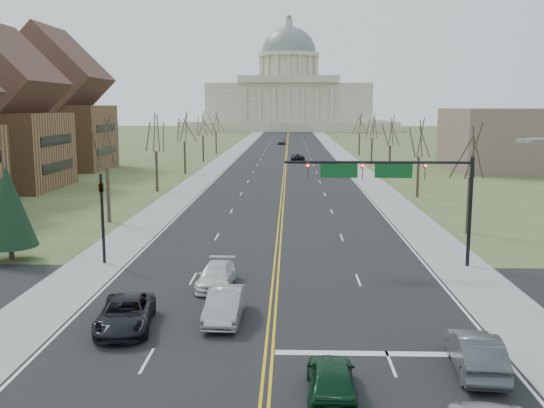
# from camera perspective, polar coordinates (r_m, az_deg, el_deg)

# --- Properties ---
(ground) EXTENTS (600.00, 600.00, 0.00)m
(ground) POSITION_cam_1_polar(r_m,az_deg,el_deg) (27.43, -0.21, -12.99)
(ground) COLOR #4C5A2D
(ground) RESTS_ON ground
(road) EXTENTS (20.00, 380.00, 0.01)m
(road) POSITION_cam_1_polar(r_m,az_deg,el_deg) (135.78, 1.37, 4.81)
(road) COLOR black
(road) RESTS_ON ground
(cross_road) EXTENTS (120.00, 14.00, 0.01)m
(cross_road) POSITION_cam_1_polar(r_m,az_deg,el_deg) (33.06, 0.14, -9.05)
(cross_road) COLOR black
(cross_road) RESTS_ON ground
(sidewalk_left) EXTENTS (4.00, 380.00, 0.03)m
(sidewalk_left) POSITION_cam_1_polar(r_m,az_deg,el_deg) (136.38, -3.70, 4.82)
(sidewalk_left) COLOR gray
(sidewalk_left) RESTS_ON ground
(sidewalk_right) EXTENTS (4.00, 380.00, 0.03)m
(sidewalk_right) POSITION_cam_1_polar(r_m,az_deg,el_deg) (136.23, 6.44, 4.78)
(sidewalk_right) COLOR gray
(sidewalk_right) RESTS_ON ground
(center_line) EXTENTS (0.42, 380.00, 0.01)m
(center_line) POSITION_cam_1_polar(r_m,az_deg,el_deg) (135.78, 1.37, 4.82)
(center_line) COLOR gold
(center_line) RESTS_ON road
(edge_line_left) EXTENTS (0.15, 380.00, 0.01)m
(edge_line_left) POSITION_cam_1_polar(r_m,az_deg,el_deg) (136.19, -2.77, 4.82)
(edge_line_left) COLOR silver
(edge_line_left) RESTS_ON road
(edge_line_right) EXTENTS (0.15, 380.00, 0.01)m
(edge_line_right) POSITION_cam_1_polar(r_m,az_deg,el_deg) (136.07, 5.51, 4.79)
(edge_line_right) COLOR silver
(edge_line_right) RESTS_ON road
(stop_bar) EXTENTS (9.50, 0.50, 0.01)m
(stop_bar) POSITION_cam_1_polar(r_m,az_deg,el_deg) (26.80, 10.77, -13.67)
(stop_bar) COLOR silver
(stop_bar) RESTS_ON road
(capitol) EXTENTS (90.00, 60.00, 50.00)m
(capitol) POSITION_cam_1_polar(r_m,az_deg,el_deg) (275.32, 1.58, 9.99)
(capitol) COLOR beige
(capitol) RESTS_ON ground
(signal_mast) EXTENTS (12.12, 0.44, 7.20)m
(signal_mast) POSITION_cam_1_polar(r_m,az_deg,el_deg) (39.70, 11.27, 2.37)
(signal_mast) COLOR black
(signal_mast) RESTS_ON ground
(signal_left) EXTENTS (0.32, 0.36, 6.00)m
(signal_left) POSITION_cam_1_polar(r_m,az_deg,el_deg) (41.34, -15.70, -0.40)
(signal_left) COLOR black
(signal_left) RESTS_ON ground
(tree_r_0) EXTENTS (3.74, 3.74, 8.50)m
(tree_r_0) POSITION_cam_1_polar(r_m,az_deg,el_deg) (51.64, 18.25, 4.50)
(tree_r_0) COLOR #35261F
(tree_r_0) RESTS_ON ground
(tree_l_0) EXTENTS (3.96, 3.96, 9.00)m
(tree_l_0) POSITION_cam_1_polar(r_m,az_deg,el_deg) (55.94, -15.35, 5.36)
(tree_l_0) COLOR #35261F
(tree_l_0) RESTS_ON ground
(tree_r_1) EXTENTS (3.74, 3.74, 8.50)m
(tree_r_1) POSITION_cam_1_polar(r_m,az_deg,el_deg) (71.01, 13.69, 5.86)
(tree_r_1) COLOR #35261F
(tree_r_1) RESTS_ON ground
(tree_l_1) EXTENTS (3.96, 3.96, 9.00)m
(tree_l_1) POSITION_cam_1_polar(r_m,az_deg,el_deg) (75.26, -10.90, 6.42)
(tree_l_1) COLOR #35261F
(tree_l_1) RESTS_ON ground
(tree_r_2) EXTENTS (3.74, 3.74, 8.50)m
(tree_r_2) POSITION_cam_1_polar(r_m,az_deg,el_deg) (90.65, 11.09, 6.61)
(tree_r_2) COLOR #35261F
(tree_r_2) RESTS_ON ground
(tree_l_2) EXTENTS (3.96, 3.96, 9.00)m
(tree_l_2) POSITION_cam_1_polar(r_m,az_deg,el_deg) (94.87, -8.27, 7.03)
(tree_l_2) COLOR #35261F
(tree_l_2) RESTS_ON ground
(tree_r_3) EXTENTS (3.74, 3.74, 8.50)m
(tree_r_3) POSITION_cam_1_polar(r_m,az_deg,el_deg) (110.42, 9.42, 7.09)
(tree_r_3) COLOR #35261F
(tree_r_3) RESTS_ON ground
(tree_l_3) EXTENTS (3.96, 3.96, 9.00)m
(tree_l_3) POSITION_cam_1_polar(r_m,az_deg,el_deg) (114.61, -6.53, 7.42)
(tree_l_3) COLOR #35261F
(tree_l_3) RESTS_ON ground
(tree_r_4) EXTENTS (3.74, 3.74, 8.50)m
(tree_r_4) POSITION_cam_1_polar(r_m,az_deg,el_deg) (130.26, 8.25, 7.42)
(tree_r_4) COLOR #35261F
(tree_r_4) RESTS_ON ground
(tree_l_4) EXTENTS (3.96, 3.96, 9.00)m
(tree_l_4) POSITION_cam_1_polar(r_m,az_deg,el_deg) (134.43, -5.31, 7.69)
(tree_l_4) COLOR #35261F
(tree_l_4) RESTS_ON ground
(conifer_l) EXTENTS (3.64, 3.64, 6.50)m
(conifer_l) POSITION_cam_1_polar(r_m,az_deg,el_deg) (44.17, -23.58, -0.19)
(conifer_l) COLOR #35261F
(conifer_l) RESTS_ON ground
(bldg_left_far) EXTENTS (17.10, 14.28, 23.25)m
(bldg_left_far) POSITION_cam_1_polar(r_m,az_deg,el_deg) (106.71, -19.84, 8.22)
(bldg_left_far) COLOR brown
(bldg_left_far) RESTS_ON ground
(bldg_right_mass) EXTENTS (25.00, 20.00, 10.00)m
(bldg_right_mass) POSITION_cam_1_polar(r_m,az_deg,el_deg) (108.80, 22.93, 5.65)
(bldg_right_mass) COLOR #715B50
(bldg_right_mass) RESTS_ON ground
(car_nb_inner_lead) EXTENTS (1.81, 4.34, 1.47)m
(car_nb_inner_lead) POSITION_cam_1_polar(r_m,az_deg,el_deg) (22.60, 5.61, -16.01)
(car_nb_inner_lead) COLOR #0B311A
(car_nb_inner_lead) RESTS_ON road
(car_nb_outer_lead) EXTENTS (2.05, 4.87, 1.56)m
(car_nb_outer_lead) POSITION_cam_1_polar(r_m,az_deg,el_deg) (25.75, 18.65, -13.11)
(car_nb_outer_lead) COLOR #414448
(car_nb_outer_lead) RESTS_ON road
(car_sb_inner_lead) EXTENTS (1.77, 4.73, 1.54)m
(car_sb_inner_lead) POSITION_cam_1_polar(r_m,az_deg,el_deg) (30.00, -4.46, -9.45)
(car_sb_inner_lead) COLOR #919399
(car_sb_inner_lead) RESTS_ON road
(car_sb_outer_lead) EXTENTS (3.03, 5.48, 1.45)m
(car_sb_outer_lead) POSITION_cam_1_polar(r_m,az_deg,el_deg) (29.66, -13.63, -10.00)
(car_sb_outer_lead) COLOR black
(car_sb_outer_lead) RESTS_ON road
(car_sb_inner_second) EXTENTS (2.09, 4.71, 1.34)m
(car_sb_inner_second) POSITION_cam_1_polar(r_m,az_deg,el_deg) (35.36, -5.25, -6.72)
(car_sb_inner_second) COLOR silver
(car_sb_inner_second) RESTS_ON road
(car_far_nb) EXTENTS (2.70, 5.46, 1.49)m
(car_far_nb) POSITION_cam_1_polar(r_m,az_deg,el_deg) (115.28, 2.42, 4.40)
(car_far_nb) COLOR black
(car_far_nb) RESTS_ON road
(car_far_sb) EXTENTS (2.17, 4.89, 1.63)m
(car_far_sb) POSITION_cam_1_polar(r_m,az_deg,el_deg) (166.63, 0.94, 5.91)
(car_far_sb) COLOR #505358
(car_far_sb) RESTS_ON road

